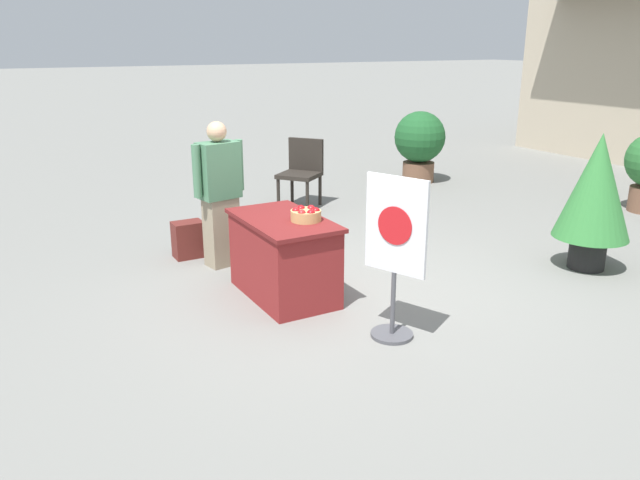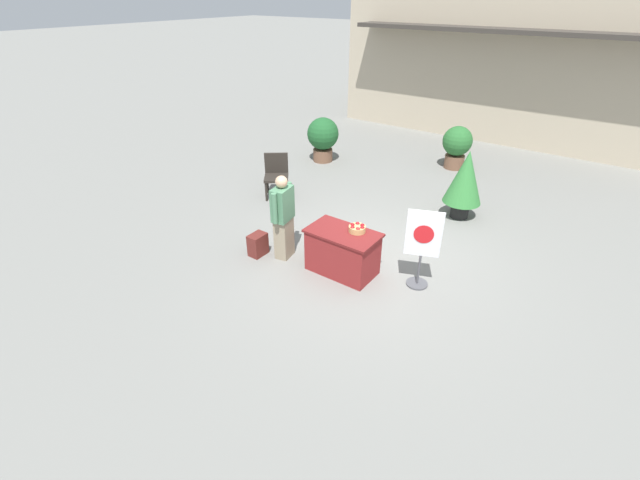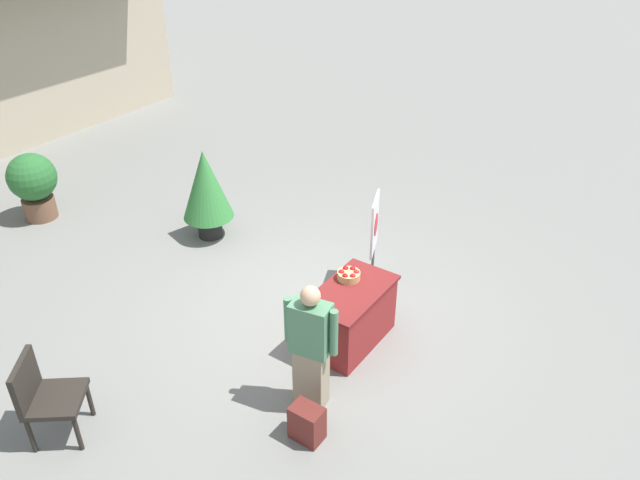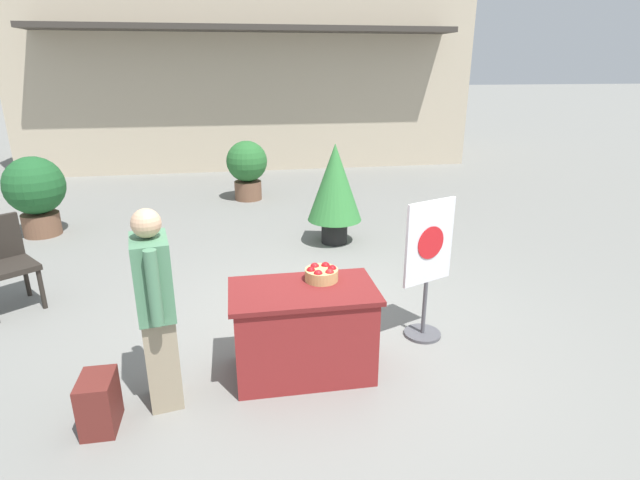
{
  "view_description": "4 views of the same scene",
  "coord_description": "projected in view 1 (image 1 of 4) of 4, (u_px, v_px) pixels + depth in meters",
  "views": [
    {
      "loc": [
        4.87,
        -3.08,
        2.39
      ],
      "look_at": [
        0.23,
        -0.49,
        0.69
      ],
      "focal_mm": 35.0,
      "sensor_mm": 36.0,
      "label": 1
    },
    {
      "loc": [
        3.08,
        -5.89,
        4.3
      ],
      "look_at": [
        -0.68,
        -0.69,
        0.52
      ],
      "focal_mm": 24.0,
      "sensor_mm": 36.0,
      "label": 2
    },
    {
      "loc": [
        -5.49,
        -3.75,
        5.22
      ],
      "look_at": [
        0.34,
        0.25,
        0.9
      ],
      "focal_mm": 35.0,
      "sensor_mm": 36.0,
      "label": 3
    },
    {
      "loc": [
        -0.75,
        -4.33,
        2.54
      ],
      "look_at": [
        -0.01,
        -0.02,
        0.99
      ],
      "focal_mm": 28.0,
      "sensor_mm": 36.0,
      "label": 4
    }
  ],
  "objects": [
    {
      "name": "potted_plant_far_left",
      "position": [
        420.0,
        142.0,
        10.88
      ],
      "size": [
        0.89,
        0.89,
        1.23
      ],
      "color": "brown",
      "rests_on": "ground_plane"
    },
    {
      "name": "poster_board",
      "position": [
        395.0,
        252.0,
        5.06
      ],
      "size": [
        0.53,
        0.36,
        1.38
      ],
      "rotation": [
        0.0,
        0.0,
        -1.18
      ],
      "color": "#4C4C51",
      "rests_on": "ground_plane"
    },
    {
      "name": "patio_chair",
      "position": [
        302.0,
        168.0,
        9.31
      ],
      "size": [
        0.77,
        0.77,
        1.0
      ],
      "rotation": [
        0.0,
        0.0,
        5.37
      ],
      "color": "#28231E",
      "rests_on": "ground_plane"
    },
    {
      "name": "display_table",
      "position": [
        284.0,
        257.0,
        6.01
      ],
      "size": [
        1.22,
        0.71,
        0.79
      ],
      "color": "maroon",
      "rests_on": "ground_plane"
    },
    {
      "name": "backpack",
      "position": [
        188.0,
        239.0,
        7.16
      ],
      "size": [
        0.24,
        0.34,
        0.42
      ],
      "color": "maroon",
      "rests_on": "ground_plane"
    },
    {
      "name": "potted_plant_near_right",
      "position": [
        596.0,
        191.0,
        6.6
      ],
      "size": [
        0.8,
        0.8,
        1.49
      ],
      "color": "black",
      "rests_on": "ground_plane"
    },
    {
      "name": "apple_basket",
      "position": [
        306.0,
        214.0,
        5.79
      ],
      "size": [
        0.29,
        0.29,
        0.13
      ],
      "color": "tan",
      "rests_on": "display_table"
    },
    {
      "name": "person_visitor",
      "position": [
        220.0,
        194.0,
        6.73
      ],
      "size": [
        0.33,
        0.6,
        1.59
      ],
      "rotation": [
        0.0,
        0.0,
        0.18
      ],
      "color": "gray",
      "rests_on": "ground_plane"
    },
    {
      "name": "ground_plane",
      "position": [
        351.0,
        292.0,
        6.2
      ],
      "size": [
        120.0,
        120.0,
        0.0
      ],
      "primitive_type": "plane",
      "color": "slate"
    }
  ]
}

